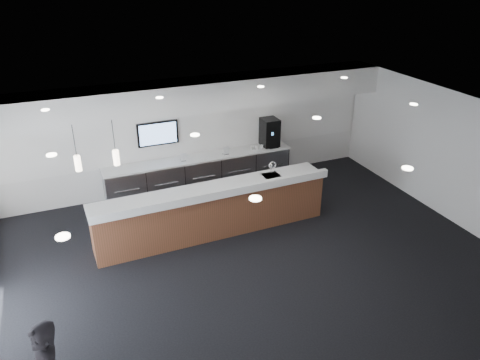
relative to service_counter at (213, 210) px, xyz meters
name	(u,v)px	position (x,y,z in m)	size (l,w,h in m)	color
ground	(256,262)	(0.42, -1.45, -0.57)	(10.00, 10.00, 0.00)	black
ceiling	(259,124)	(0.42, -1.45, 2.43)	(10.00, 8.00, 0.02)	black
back_wall	(195,133)	(0.42, 2.55, 0.93)	(10.00, 0.02, 3.00)	white
right_wall	(455,159)	(5.42, -1.45, 0.93)	(0.02, 8.00, 3.00)	white
soffit_bulkhead	(198,94)	(0.42, 2.10, 2.08)	(10.00, 0.90, 0.70)	white
alcove_panel	(195,129)	(0.42, 2.52, 1.03)	(9.80, 0.06, 1.40)	white
back_credenza	(200,173)	(0.42, 2.19, -0.10)	(5.06, 0.66, 0.95)	gray
wall_tv	(158,134)	(-0.58, 2.46, 1.08)	(1.05, 0.08, 0.62)	black
pendant_left	(120,167)	(-1.98, -0.65, 1.68)	(0.12, 0.12, 0.30)	#FCE4C5
pendant_right	(80,173)	(-2.68, -0.65, 1.68)	(0.12, 0.12, 0.30)	#FCE4C5
ceiling_can_lights	(259,126)	(0.42, -1.45, 2.40)	(7.00, 5.00, 0.02)	silver
service_counter	(213,210)	(0.00, 0.00, 0.00)	(5.38, 1.00, 1.49)	brown
coffee_machine	(270,132)	(2.48, 2.24, 0.76)	(0.44, 0.57, 0.77)	black
info_sign_left	(184,157)	(-0.04, 2.09, 0.48)	(0.15, 0.02, 0.20)	silver
info_sign_right	(226,151)	(1.12, 2.07, 0.49)	(0.17, 0.02, 0.22)	silver
cup_0	(266,146)	(2.32, 2.12, 0.42)	(0.10, 0.10, 0.09)	white
cup_1	(261,147)	(2.18, 2.12, 0.42)	(0.10, 0.10, 0.09)	white
cup_2	(257,147)	(2.04, 2.12, 0.42)	(0.10, 0.10, 0.09)	white
cup_3	(252,148)	(1.90, 2.12, 0.42)	(0.10, 0.10, 0.09)	white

